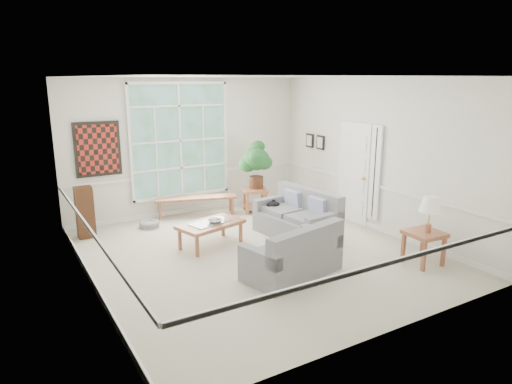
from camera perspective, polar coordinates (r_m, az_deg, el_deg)
floor at (r=8.05m, az=0.11°, el=-7.69°), size 5.50×6.00×0.01m
ceiling at (r=7.48m, az=0.12°, el=14.23°), size 5.50×6.00×0.02m
wall_back at (r=10.28m, az=-8.47°, el=5.64°), size 5.50×0.02×3.00m
wall_front at (r=5.34m, az=16.77°, el=-2.63°), size 5.50×0.02×3.00m
wall_left at (r=6.69m, az=-20.62°, el=0.38°), size 0.02×6.00×3.00m
wall_right at (r=9.30m, az=14.90°, el=4.44°), size 0.02×6.00×3.00m
window_back at (r=10.15m, az=-9.46°, el=6.35°), size 2.30×0.08×2.40m
entry_door at (r=9.78m, az=12.09°, el=2.37°), size 0.08×0.90×2.10m
door_sidelight at (r=9.32m, az=14.72°, el=2.28°), size 0.08×0.26×1.90m
wall_art at (r=9.67m, az=-19.17°, el=5.08°), size 0.90×0.06×1.10m
wall_frame_near at (r=10.56m, az=8.01°, el=6.15°), size 0.04×0.26×0.32m
wall_frame_far at (r=10.87m, az=6.70°, el=6.41°), size 0.04×0.26×0.32m
loveseat_right at (r=8.75m, az=5.08°, el=-2.78°), size 1.05×1.75×0.90m
loveseat_front at (r=7.09m, az=4.54°, el=-7.19°), size 1.67×1.10×0.83m
coffee_table at (r=8.37m, az=-5.66°, el=-5.26°), size 1.31×0.93×0.44m
pewter_bowl at (r=8.26m, az=-5.10°, el=-3.62°), size 0.39×0.39×0.08m
window_bench at (r=10.23m, az=-7.49°, el=-1.78°), size 1.81×0.86×0.42m
end_table at (r=10.41m, az=-0.13°, el=-1.04°), size 0.68×0.68×0.53m
houseplant at (r=10.32m, az=0.03°, el=3.45°), size 0.90×0.90×1.09m
side_table at (r=8.00m, az=20.18°, el=-6.57°), size 0.58×0.58×0.56m
table_lamp at (r=7.82m, az=20.86°, el=-2.66°), size 0.42×0.42×0.59m
pet_bed at (r=9.64m, az=-13.20°, el=-3.94°), size 0.45×0.45×0.12m
floor_speaker at (r=9.26m, az=-20.62°, el=-2.40°), size 0.32×0.25×1.00m
cat at (r=9.10m, az=2.16°, el=-1.56°), size 0.36×0.32×0.14m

